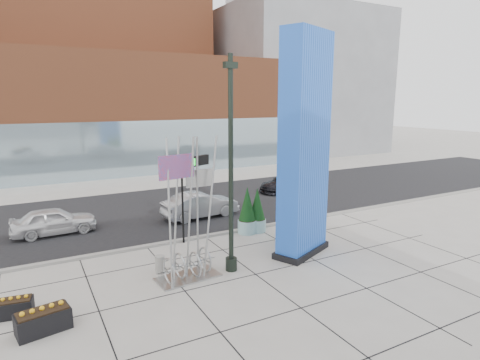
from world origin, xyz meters
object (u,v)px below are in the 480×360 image
blue_pylon (304,151)px  concrete_bollard (160,264)px  lamp_post (231,187)px  car_silver_mid (200,205)px  public_art_sculpture (187,243)px  overhead_street_sign (196,170)px  car_white_west (54,221)px

blue_pylon → concrete_bollard: size_ratio=13.23×
lamp_post → car_silver_mid: bearing=76.5°
blue_pylon → car_silver_mid: bearing=80.6°
public_art_sculpture → car_silver_mid: size_ratio=1.23×
lamp_post → car_silver_mid: size_ratio=1.89×
concrete_bollard → overhead_street_sign: (2.78, 2.86, 3.19)m
public_art_sculpture → lamp_post: bearing=-10.8°
blue_pylon → car_silver_mid: 8.56m
lamp_post → public_art_sculpture: (-1.81, 0.15, -2.04)m
concrete_bollard → car_silver_mid: (4.46, 6.43, 0.38)m
public_art_sculpture → concrete_bollard: 1.68m
blue_pylon → lamp_post: bearing=159.1°
blue_pylon → overhead_street_sign: 5.32m
concrete_bollard → public_art_sculpture: bearing=-48.9°
concrete_bollard → car_white_west: size_ratio=0.18×
lamp_post → car_white_west: size_ratio=2.08×
overhead_street_sign → concrete_bollard: bearing=-159.1°
public_art_sculpture → concrete_bollard: public_art_sculpture is taller
lamp_post → public_art_sculpture: bearing=175.2°
overhead_street_sign → car_silver_mid: 4.84m
blue_pylon → public_art_sculpture: (-5.48, -0.02, -3.23)m
lamp_post → public_art_sculpture: lamp_post is taller
car_white_west → car_silver_mid: bearing=-96.5°
lamp_post → car_white_west: 10.65m
car_silver_mid → lamp_post: bearing=160.8°
blue_pylon → overhead_street_sign: bearing=109.4°
blue_pylon → lamp_post: blue_pylon is taller
car_silver_mid → car_white_west: bearing=78.5°
public_art_sculpture → car_silver_mid: public_art_sculpture is taller
lamp_post → overhead_street_sign: bearing=88.2°
blue_pylon → public_art_sculpture: size_ratio=1.75×
blue_pylon → lamp_post: size_ratio=1.14×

